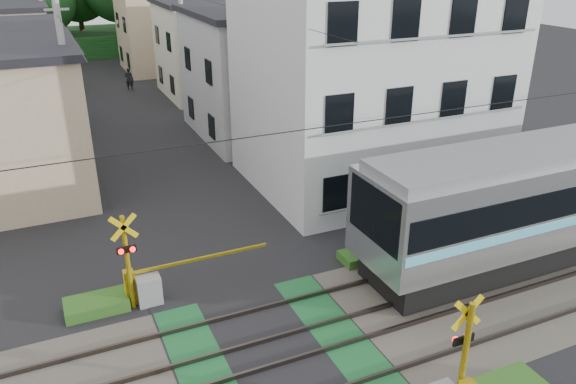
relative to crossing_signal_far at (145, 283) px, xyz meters
name	(u,v)px	position (x,y,z in m)	size (l,w,h in m)	color
ground	(274,353)	(2.59, -3.65, -0.71)	(120.00, 120.00, 0.00)	black
track_bed	(274,352)	(2.59, -3.65, -0.67)	(120.00, 120.00, 0.14)	#47423A
crossing_signal_far	(145,283)	(0.00, 0.00, 0.00)	(4.74, 0.65, 3.09)	yellow
apartment_block	(370,77)	(11.09, 5.84, 3.94)	(10.20, 8.36, 9.30)	silver
houses_row	(117,60)	(2.84, 22.27, 2.53)	(22.07, 31.35, 6.80)	#C6AE8C
catenary	(472,187)	(8.59, -3.62, 2.98)	(60.00, 5.04, 7.00)	#2D2D33
utility_poles	(100,56)	(1.53, 19.35, 3.37)	(7.90, 42.00, 8.00)	#A5A5A0
pedestrian	(129,79)	(4.25, 27.78, 0.11)	(0.60, 0.39, 1.64)	black
weed_patches	(335,332)	(4.34, -3.74, -0.53)	(10.25, 8.80, 0.40)	#2D5E1E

